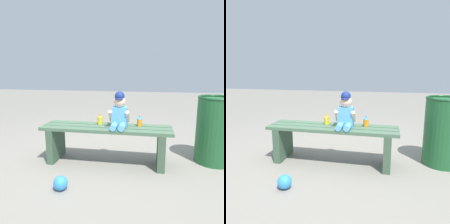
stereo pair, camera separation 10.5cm
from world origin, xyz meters
TOP-DOWN VIEW (x-y plane):
  - ground_plane at (0.00, 0.00)m, footprint 16.00×16.00m
  - park_bench at (0.00, 0.00)m, footprint 1.49×0.38m
  - child_figure at (0.15, -0.01)m, footprint 0.23×0.27m
  - sippy_cup_left at (-0.09, 0.08)m, footprint 0.06×0.06m
  - sippy_cup_right at (0.37, 0.08)m, footprint 0.06×0.06m
  - toy_ball at (-0.29, -0.67)m, footprint 0.13×0.13m
  - trash_bin at (1.24, 0.24)m, footprint 0.43×0.43m

SIDE VIEW (x-z plane):
  - ground_plane at x=0.00m, z-range 0.00..0.00m
  - toy_ball at x=-0.29m, z-range 0.00..0.13m
  - park_bench at x=0.00m, z-range 0.08..0.52m
  - trash_bin at x=1.24m, z-range 0.00..0.78m
  - sippy_cup_left at x=-0.09m, z-range 0.44..0.56m
  - sippy_cup_right at x=0.37m, z-range 0.44..0.56m
  - child_figure at x=0.15m, z-range 0.41..0.82m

